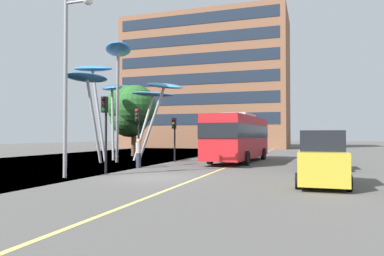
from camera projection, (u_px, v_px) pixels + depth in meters
The scene contains 16 objects.
ground at pixel (140, 178), 17.03m from camera, with size 120.00×240.00×0.10m.
red_bus at pixel (238, 136), 26.76m from camera, with size 3.23×10.70×3.59m.
leaf_sculpture at pixel (120, 81), 26.85m from camera, with size 10.08×9.55×8.04m.
traffic_light_kerb_near at pixel (105, 118), 18.03m from camera, with size 0.28×0.42×3.92m.
traffic_light_kerb_far at pixel (138, 125), 22.54m from camera, with size 0.28×0.42×3.67m.
traffic_light_island_mid at pixel (174, 130), 26.71m from camera, with size 0.28×0.42×3.27m.
traffic_light_opposite at pixel (202, 132), 34.15m from camera, with size 0.28×0.42×3.22m.
car_parked_near at pixel (322, 160), 14.12m from camera, with size 1.92×4.16×2.16m.
car_parked_mid at pixel (318, 153), 20.72m from camera, with size 2.04×4.08×2.06m.
car_parked_far at pixel (317, 148), 26.33m from camera, with size 1.94×4.58×2.25m.
car_side_street at pixel (319, 146), 33.33m from camera, with size 2.06×4.48×2.19m.
car_far_side at pixel (310, 144), 40.54m from camera, with size 2.07×4.39×2.19m.
street_lamp at pixel (71, 65), 16.74m from camera, with size 1.52×0.44×8.42m.
tree_pavement_near at pixel (130, 111), 34.07m from camera, with size 4.85×5.25×6.75m.
pedestrian at pixel (138, 153), 21.75m from camera, with size 0.34×0.34×1.77m.
backdrop_building at pixel (206, 83), 60.54m from camera, with size 26.74×12.35×21.54m.
Camera 1 is at (6.98, -15.45, 1.97)m, focal length 33.57 mm.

